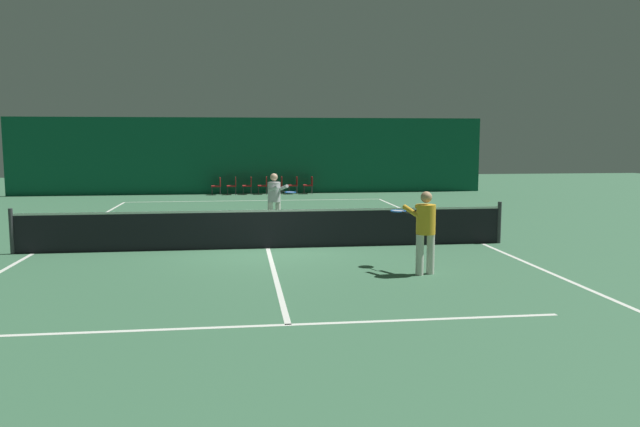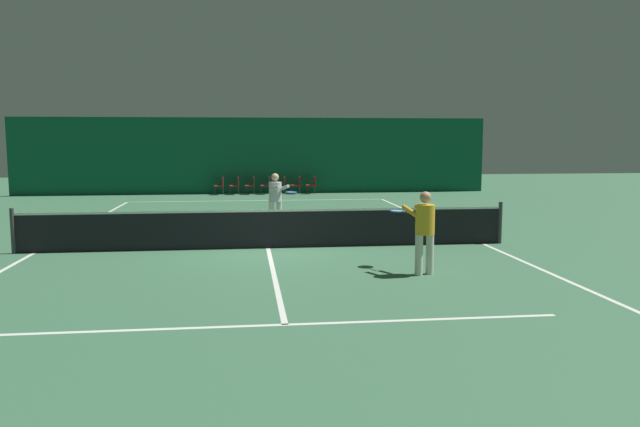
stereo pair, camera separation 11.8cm
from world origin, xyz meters
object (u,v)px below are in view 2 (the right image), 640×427
at_px(courtside_chair_2, 251,184).
at_px(courtside_chair_6, 312,184).
at_px(tennis_net, 268,228).
at_px(player_near, 424,226).
at_px(courtside_chair_3, 267,184).
at_px(courtside_chair_1, 236,185).
at_px(courtside_chair_5, 297,184).
at_px(courtside_chair_4, 282,184).
at_px(courtside_chair_0, 220,185).
at_px(player_far, 276,197).

height_order(courtside_chair_2, courtside_chair_6, same).
bearing_deg(courtside_chair_2, courtside_chair_6, 90.00).
xyz_separation_m(tennis_net, courtside_chair_6, (2.73, 14.94, -0.03)).
xyz_separation_m(player_near, courtside_chair_3, (-2.43, 18.29, -0.48)).
distance_m(courtside_chair_1, courtside_chair_3, 1.47).
bearing_deg(courtside_chair_6, courtside_chair_1, -90.00).
bearing_deg(courtside_chair_6, player_near, 0.68).
relative_size(courtside_chair_2, courtside_chair_5, 1.00).
bearing_deg(courtside_chair_4, tennis_net, -4.79).
relative_size(player_near, courtside_chair_5, 1.97).
xyz_separation_m(courtside_chair_0, courtside_chair_4, (2.95, 0.00, 0.00)).
bearing_deg(courtside_chair_3, player_near, 7.56).
bearing_deg(tennis_net, courtside_chair_1, 93.67).
xyz_separation_m(player_near, courtside_chair_4, (-1.69, 18.29, -0.48)).
distance_m(tennis_net, player_near, 4.48).
distance_m(courtside_chair_3, courtside_chair_5, 1.47).
bearing_deg(courtside_chair_0, courtside_chair_4, 90.00).
xyz_separation_m(courtside_chair_1, courtside_chair_2, (0.74, 0.00, 0.00)).
bearing_deg(courtside_chair_5, courtside_chair_4, -90.00).
bearing_deg(courtside_chair_0, player_far, 10.04).
bearing_deg(courtside_chair_0, courtside_chair_5, 90.00).
height_order(player_far, courtside_chair_4, player_far).
bearing_deg(player_near, courtside_chair_0, -4.40).
bearing_deg(tennis_net, player_far, 83.55).
bearing_deg(courtside_chair_1, courtside_chair_6, 90.00).
distance_m(player_near, player_far, 7.10).
relative_size(courtside_chair_3, courtside_chair_5, 1.00).
bearing_deg(courtside_chair_0, courtside_chair_2, 90.00).
height_order(courtside_chair_0, courtside_chair_6, same).
bearing_deg(tennis_net, courtside_chair_4, 85.21).
bearing_deg(courtside_chair_2, courtside_chair_5, 90.00).
bearing_deg(courtside_chair_6, player_far, -11.42).
bearing_deg(courtside_chair_2, courtside_chair_3, 90.00).
relative_size(courtside_chair_2, courtside_chair_4, 1.00).
bearing_deg(courtside_chair_4, player_far, -4.32).
relative_size(courtside_chair_2, courtside_chair_3, 1.00).
xyz_separation_m(tennis_net, courtside_chair_0, (-1.69, 14.94, -0.03)).
distance_m(courtside_chair_4, courtside_chair_5, 0.74).
distance_m(tennis_net, courtside_chair_5, 15.07).
bearing_deg(courtside_chair_5, courtside_chair_0, -90.00).
relative_size(player_far, courtside_chair_3, 1.97).
xyz_separation_m(player_far, courtside_chair_0, (-2.06, 11.66, -0.48)).
bearing_deg(courtside_chair_1, tennis_net, 3.67).
height_order(courtside_chair_0, courtside_chair_3, same).
distance_m(player_near, courtside_chair_6, 18.29).
bearing_deg(player_far, courtside_chair_1, 161.94).
xyz_separation_m(courtside_chair_1, courtside_chair_6, (3.68, 0.00, 0.00)).
xyz_separation_m(tennis_net, courtside_chair_3, (0.52, 14.94, -0.03)).
xyz_separation_m(player_far, courtside_chair_6, (2.36, 11.66, -0.48)).
bearing_deg(courtside_chair_5, courtside_chair_3, -90.00).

